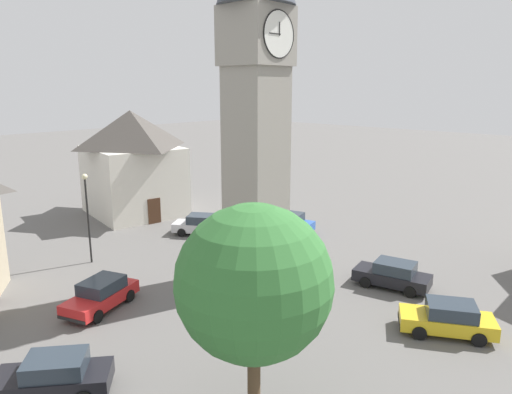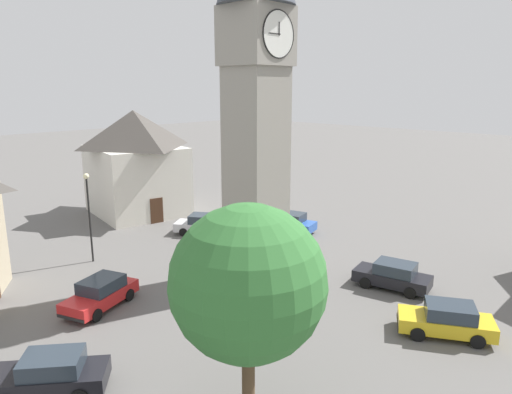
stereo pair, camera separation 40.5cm
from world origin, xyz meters
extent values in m
plane|color=#605E5B|center=(0.00, 0.00, 0.00)|extent=(200.00, 200.00, 0.00)
cube|color=gray|center=(0.00, 0.00, 0.30)|extent=(3.46, 3.46, 0.60)
cube|color=gray|center=(0.00, 0.00, 6.33)|extent=(2.77, 2.77, 11.46)
cube|color=gray|center=(0.00, 0.00, 13.59)|extent=(3.10, 3.10, 3.04)
cylinder|color=white|center=(0.00, 1.58, 13.59)|extent=(2.33, 0.04, 2.33)
torus|color=black|center=(0.00, 1.59, 13.59)|extent=(2.39, 0.06, 2.39)
cube|color=black|center=(0.00, 1.62, 13.84)|extent=(0.05, 0.02, 0.65)
cube|color=black|center=(0.35, 1.62, 13.59)|extent=(0.88, 0.02, 0.04)
cylinder|color=white|center=(0.00, -1.58, 13.59)|extent=(2.33, 0.04, 2.33)
torus|color=black|center=(0.00, -1.59, 13.59)|extent=(2.39, 0.06, 2.39)
cube|color=black|center=(13.09, 2.01, 0.59)|extent=(4.24, 3.93, 0.64)
cube|color=#28333D|center=(12.98, 2.11, 1.21)|extent=(2.61, 2.54, 0.64)
cylinder|color=black|center=(13.53, 0.61, 0.32)|extent=(0.63, 0.58, 0.64)
cylinder|color=black|center=(11.63, 2.18, 0.32)|extent=(0.63, 0.58, 0.64)
cube|color=silver|center=(-3.21, -8.72, 0.59)|extent=(3.65, 4.37, 0.64)
cube|color=#28333D|center=(-3.29, -8.59, 1.21)|extent=(2.45, 2.61, 0.64)
cylinder|color=black|center=(-1.87, -9.32, 0.32)|extent=(0.53, 0.66, 0.64)
cylinder|color=black|center=(-3.21, -10.18, 0.32)|extent=(0.53, 0.66, 0.64)
cylinder|color=black|center=(-3.21, -7.25, 0.32)|extent=(0.53, 0.66, 0.64)
cylinder|color=black|center=(-4.55, -8.12, 0.32)|extent=(0.53, 0.66, 0.64)
cube|color=black|center=(-2.11, -10.41, 0.37)|extent=(1.46, 1.01, 0.16)
cube|color=black|center=(-4.06, 6.61, 0.59)|extent=(2.47, 4.35, 0.64)
cube|color=#28333D|center=(-4.09, 6.75, 1.21)|extent=(1.94, 2.36, 0.64)
cylinder|color=black|center=(-3.03, 5.56, 0.32)|extent=(0.34, 0.67, 0.64)
cylinder|color=black|center=(-4.60, 5.24, 0.32)|extent=(0.34, 0.67, 0.64)
cylinder|color=black|center=(-3.51, 7.97, 0.32)|extent=(0.34, 0.67, 0.64)
cylinder|color=black|center=(-5.08, 7.66, 0.32)|extent=(0.34, 0.67, 0.64)
cube|color=black|center=(-3.66, 4.63, 0.37)|extent=(1.66, 0.44, 0.16)
cube|color=red|center=(8.36, -2.98, 0.59)|extent=(4.43, 3.01, 0.64)
cube|color=#28333D|center=(8.22, -3.03, 1.21)|extent=(2.51, 2.19, 0.64)
cylinder|color=black|center=(9.24, -1.80, 0.32)|extent=(0.68, 0.43, 0.64)
cylinder|color=black|center=(9.79, -3.30, 0.32)|extent=(0.68, 0.43, 0.64)
cylinder|color=black|center=(6.93, -2.65, 0.32)|extent=(0.68, 0.43, 0.64)
cylinder|color=black|center=(7.48, -4.15, 0.32)|extent=(0.68, 0.43, 0.64)
cube|color=black|center=(10.25, -2.28, 0.37)|extent=(0.69, 1.60, 0.16)
cube|color=gold|center=(-1.01, 10.85, 0.59)|extent=(3.48, 4.41, 0.64)
cube|color=#28333D|center=(-1.08, 10.98, 1.21)|extent=(2.38, 2.59, 0.64)
cylinder|color=black|center=(0.29, 10.17, 0.32)|extent=(0.50, 0.67, 0.64)
cylinder|color=black|center=(-1.11, 9.39, 0.32)|extent=(0.50, 0.67, 0.64)
cylinder|color=black|center=(-0.90, 12.32, 0.32)|extent=(0.50, 0.67, 0.64)
cylinder|color=black|center=(-2.30, 11.54, 0.32)|extent=(0.50, 0.67, 0.64)
cube|color=black|center=(-0.02, 9.09, 0.37)|extent=(1.51, 0.91, 0.16)
cube|color=#2D5BB7|center=(-8.21, -4.32, 0.59)|extent=(2.65, 4.39, 0.64)
cube|color=#28333D|center=(-8.25, -4.17, 1.21)|extent=(2.02, 2.42, 0.64)
cylinder|color=black|center=(-7.14, -5.32, 0.32)|extent=(0.37, 0.67, 0.64)
cylinder|color=black|center=(-8.69, -5.71, 0.32)|extent=(0.37, 0.67, 0.64)
cylinder|color=black|center=(-7.73, -2.93, 0.32)|extent=(0.37, 0.67, 0.64)
cylinder|color=black|center=(-9.29, -3.32, 0.32)|extent=(0.37, 0.67, 0.64)
cube|color=black|center=(-7.72, -6.28, 0.37)|extent=(1.65, 0.52, 0.16)
cylinder|color=black|center=(-3.04, -2.68, 0.41)|extent=(0.13, 0.13, 0.82)
cylinder|color=black|center=(-3.17, -2.56, 0.41)|extent=(0.13, 0.13, 0.82)
cube|color=gold|center=(-3.11, -2.62, 1.12)|extent=(0.41, 0.41, 0.60)
cylinder|color=gold|center=(-2.93, -2.78, 1.07)|extent=(0.09, 0.09, 0.60)
cylinder|color=gold|center=(-3.28, -2.46, 1.07)|extent=(0.09, 0.09, 0.60)
sphere|color=#9E7051|center=(-3.11, -2.62, 1.57)|extent=(0.22, 0.22, 0.22)
sphere|color=black|center=(-3.10, -2.62, 1.59)|extent=(0.20, 0.20, 0.20)
cylinder|color=brown|center=(8.95, 8.15, 1.56)|extent=(0.44, 0.44, 3.11)
sphere|color=#337033|center=(8.95, 8.15, 4.91)|extent=(5.13, 5.13, 5.13)
cube|color=silver|center=(-3.32, -17.66, 2.97)|extent=(8.27, 9.07, 5.93)
pyramid|color=#47423D|center=(-3.32, -17.66, 7.49)|extent=(8.69, 9.52, 3.12)
cube|color=#422819|center=(-2.58, -13.74, 1.05)|extent=(1.10, 0.28, 2.10)
cylinder|color=black|center=(5.41, -9.39, 2.71)|extent=(0.12, 0.12, 5.41)
sphere|color=beige|center=(5.41, -9.39, 5.59)|extent=(0.36, 0.36, 0.36)
cylinder|color=gray|center=(4.01, 2.91, 1.10)|extent=(0.07, 0.07, 2.20)
cube|color=red|center=(4.01, 2.91, 2.50)|extent=(0.60, 0.04, 0.60)
camera|label=1|loc=(19.21, 17.70, 11.01)|focal=33.06mm
camera|label=2|loc=(18.93, 18.00, 11.01)|focal=33.06mm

